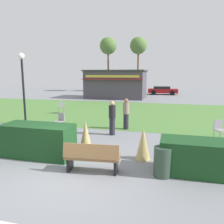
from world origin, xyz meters
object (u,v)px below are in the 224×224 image
parked_car_west_slot (125,89)px  cafe_chair_east (219,128)px  food_kiosk (116,84)px  person_strolling (112,118)px  parked_car_center_slot (163,90)px  park_bench (92,158)px  cafe_chair_west (60,120)px  tree_left_bg (138,46)px  cafe_chair_center (61,107)px  tree_right_bg (108,46)px  trash_bin (163,162)px  person_standing (126,114)px  lamppost_mid (23,80)px

parked_car_west_slot → cafe_chair_east: bearing=-68.3°
food_kiosk → person_strolling: food_kiosk is taller
parked_car_center_slot → cafe_chair_east: bearing=-81.2°
cafe_chair_east → parked_car_west_slot: 24.39m
park_bench → cafe_chair_east: 6.63m
cafe_chair_west → tree_left_bg: 28.26m
food_kiosk → cafe_chair_west: (0.94, -16.58, -1.21)m
cafe_chair_center → parked_car_west_slot: bearing=86.1°
cafe_chair_center → tree_right_bg: (-2.45, 21.79, 6.95)m
trash_bin → tree_right_bg: bearing=108.6°
cafe_chair_center → person_standing: (5.74, -3.60, 0.33)m
park_bench → person_strolling: person_strolling is taller
lamppost_mid → cafe_chair_center: 4.50m
lamppost_mid → cafe_chair_west: lamppost_mid is taller
food_kiosk → parked_car_center_slot: bearing=48.8°
person_strolling → cafe_chair_center: bearing=-40.4°
cafe_chair_west → cafe_chair_center: size_ratio=1.00×
food_kiosk → cafe_chair_east: 18.74m
park_bench → trash_bin: (2.09, 0.30, -0.03)m
cafe_chair_east → tree_right_bg: size_ratio=0.10×
cafe_chair_east → tree_left_bg: tree_left_bg is taller
person_standing → parked_car_west_slot: 22.33m
trash_bin → lamppost_mid: bearing=148.7°
cafe_chair_west → cafe_chair_center: (-2.27, 4.55, 0.00)m
park_bench → person_strolling: (-0.51, 4.35, 0.38)m
food_kiosk → person_strolling: size_ratio=4.39×
lamppost_mid → parked_car_west_slot: 22.39m
parked_car_west_slot → tree_right_bg: size_ratio=0.47×
person_strolling → parked_car_center_slot: bearing=-91.3°
park_bench → cafe_chair_west: bearing=126.9°
lamppost_mid → cafe_chair_west: 3.39m
cafe_chair_west → person_strolling: bearing=-6.9°
person_standing → parked_car_center_slot: 21.90m
food_kiosk → tree_right_bg: (-3.77, 9.75, 5.74)m
cafe_chair_center → parked_car_west_slot: (1.26, 18.28, 0.12)m
cafe_chair_west → cafe_chair_east: same height
cafe_chair_east → person_strolling: bearing=-173.8°
cafe_chair_west → person_strolling: size_ratio=0.53×
parked_car_west_slot → parked_car_center_slot: size_ratio=0.99×
person_standing → tree_right_bg: tree_right_bg is taller
parked_car_west_slot → food_kiosk: bearing=-89.4°
cafe_chair_center → tree_right_bg: size_ratio=0.10×
cafe_chair_east → person_standing: 4.62m
food_kiosk → person_standing: 16.27m
park_bench → tree_right_bg: bearing=104.9°
lamppost_mid → person_strolling: 5.98m
person_standing → parked_car_west_slot: bearing=-113.0°
cafe_chair_west → cafe_chair_east: 8.02m
person_strolling → tree_left_bg: tree_left_bg is taller
lamppost_mid → trash_bin: size_ratio=4.68×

